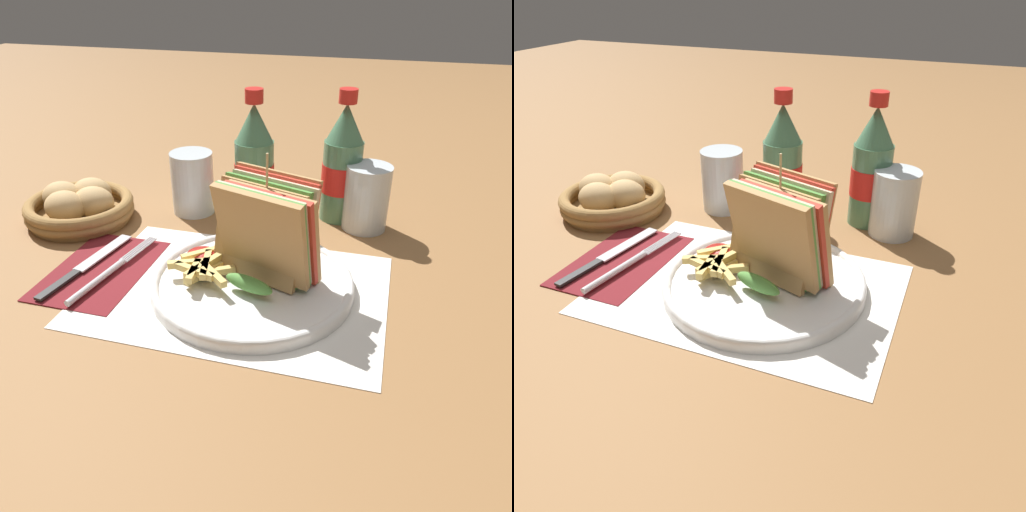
# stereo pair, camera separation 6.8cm
# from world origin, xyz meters

# --- Properties ---
(ground_plane) EXTENTS (4.00, 4.00, 0.00)m
(ground_plane) POSITION_xyz_m (0.00, 0.00, 0.00)
(ground_plane) COLOR olive
(placemat) EXTENTS (0.40, 0.28, 0.00)m
(placemat) POSITION_xyz_m (-0.03, 0.02, 0.00)
(placemat) COLOR silver
(placemat) RESTS_ON ground_plane
(plate_main) EXTENTS (0.27, 0.27, 0.02)m
(plate_main) POSITION_xyz_m (-0.01, 0.03, 0.01)
(plate_main) COLOR white
(plate_main) RESTS_ON ground_plane
(club_sandwich) EXTENTS (0.15, 0.14, 0.17)m
(club_sandwich) POSITION_xyz_m (-0.00, 0.05, 0.08)
(club_sandwich) COLOR tan
(club_sandwich) RESTS_ON plate_main
(fries_pile) EXTENTS (0.09, 0.10, 0.02)m
(fries_pile) POSITION_xyz_m (-0.08, 0.02, 0.03)
(fries_pile) COLOR #E5C166
(fries_pile) RESTS_ON plate_main
(ketchup_blob) EXTENTS (0.05, 0.04, 0.02)m
(ketchup_blob) POSITION_xyz_m (-0.09, 0.05, 0.03)
(ketchup_blob) COLOR maroon
(ketchup_blob) RESTS_ON plate_main
(napkin) EXTENTS (0.13, 0.20, 0.00)m
(napkin) POSITION_xyz_m (-0.24, 0.02, 0.00)
(napkin) COLOR maroon
(napkin) RESTS_ON ground_plane
(fork) EXTENTS (0.04, 0.19, 0.01)m
(fork) POSITION_xyz_m (-0.22, -0.00, 0.01)
(fork) COLOR silver
(fork) RESTS_ON napkin
(knife) EXTENTS (0.04, 0.19, 0.00)m
(knife) POSITION_xyz_m (-0.26, 0.01, 0.01)
(knife) COLOR black
(knife) RESTS_ON napkin
(coke_bottle_near) EXTENTS (0.07, 0.07, 0.22)m
(coke_bottle_near) POSITION_xyz_m (-0.07, 0.24, 0.09)
(coke_bottle_near) COLOR #4C7F5B
(coke_bottle_near) RESTS_ON ground_plane
(coke_bottle_far) EXTENTS (0.07, 0.07, 0.22)m
(coke_bottle_far) POSITION_xyz_m (0.07, 0.28, 0.09)
(coke_bottle_far) COLOR #4C7F5B
(coke_bottle_far) RESTS_ON ground_plane
(glass_near) EXTENTS (0.07, 0.07, 0.11)m
(glass_near) POSITION_xyz_m (0.12, 0.25, 0.05)
(glass_near) COLOR silver
(glass_near) RESTS_ON ground_plane
(glass_far) EXTENTS (0.07, 0.07, 0.11)m
(glass_far) POSITION_xyz_m (-0.18, 0.24, 0.05)
(glass_far) COLOR silver
(glass_far) RESTS_ON ground_plane
(bread_basket) EXTENTS (0.18, 0.18, 0.06)m
(bread_basket) POSITION_xyz_m (-0.36, 0.16, 0.03)
(bread_basket) COLOR olive
(bread_basket) RESTS_ON ground_plane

